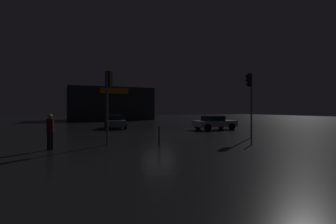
{
  "coord_description": "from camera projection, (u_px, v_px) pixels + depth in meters",
  "views": [
    {
      "loc": [
        -7.13,
        -18.28,
        2.01
      ],
      "look_at": [
        1.95,
        2.68,
        1.74
      ],
      "focal_mm": 26.39,
      "sensor_mm": 36.0,
      "label": 1
    }
  ],
  "objects": [
    {
      "name": "car_far",
      "position": [
        214.0,
        123.0,
        23.89
      ],
      "size": [
        4.09,
        2.05,
        1.35
      ],
      "color": "#B7B7BF",
      "rests_on": "ground"
    },
    {
      "name": "car_near",
      "position": [
        115.0,
        121.0,
        25.64
      ],
      "size": [
        2.17,
        4.19,
        1.42
      ],
      "color": "slate",
      "rests_on": "ground"
    },
    {
      "name": "traffic_signal_main",
      "position": [
        250.0,
        89.0,
        17.37
      ],
      "size": [
        0.43,
        0.42,
        4.5
      ],
      "color": "#595B60",
      "rests_on": "ground"
    },
    {
      "name": "pedestrian",
      "position": [
        50.0,
        129.0,
        12.13
      ],
      "size": [
        0.43,
        0.43,
        1.76
      ],
      "color": "black",
      "rests_on": "ground"
    },
    {
      "name": "bollard_kerb_b",
      "position": [
        159.0,
        136.0,
        13.5
      ],
      "size": [
        0.1,
        0.1,
        1.09
      ],
      "primitive_type": "cylinder",
      "color": "#595B60",
      "rests_on": "ground"
    },
    {
      "name": "bollard_kerb_a",
      "position": [
        251.0,
        134.0,
        13.82
      ],
      "size": [
        0.08,
        0.08,
        1.28
      ],
      "primitive_type": "cylinder",
      "color": "#595B60",
      "rests_on": "ground"
    },
    {
      "name": "traffic_signal_opposite",
      "position": [
        108.0,
        91.0,
        13.88
      ],
      "size": [
        0.43,
        0.42,
        4.15
      ],
      "color": "#595B60",
      "rests_on": "ground"
    },
    {
      "name": "store_building",
      "position": [
        110.0,
        104.0,
        47.15
      ],
      "size": [
        15.15,
        8.7,
        5.98
      ],
      "color": "#33383D",
      "rests_on": "ground"
    },
    {
      "name": "ground_plane",
      "position": [
        159.0,
        134.0,
        19.63
      ],
      "size": [
        120.0,
        120.0,
        0.0
      ],
      "primitive_type": "plane",
      "color": "black"
    }
  ]
}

